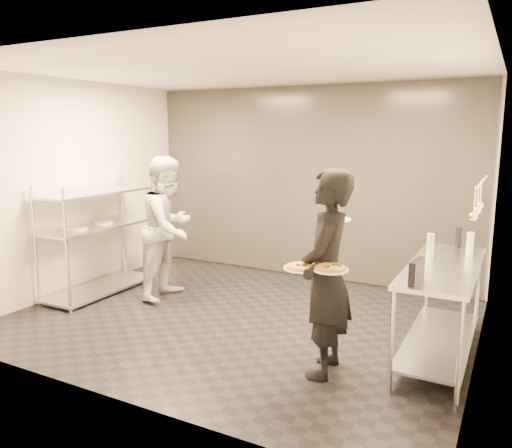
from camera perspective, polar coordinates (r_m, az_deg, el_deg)
The scene contains 13 objects.
room_shell at distance 6.56m, azimuth 3.12°, elevation 4.13°, with size 5.00×4.00×2.80m.
pass_rack at distance 6.94m, azimuth -17.60°, elevation -1.28°, with size 0.60×1.60×1.50m.
prep_counter at distance 5.01m, azimuth 20.46°, elevation -7.61°, with size 0.60×1.80×0.92m.
utensil_rail at distance 4.79m, azimuth 24.09°, elevation 2.65°, with size 0.07×1.20×0.31m.
waiter at distance 4.38m, azimuth 8.03°, elevation -5.70°, with size 0.67×0.44×1.82m, color black.
chef at distance 6.50m, azimuth -9.95°, elevation -0.41°, with size 0.89×0.69×1.83m, color beige.
pizza_plate_near at distance 4.19m, azimuth 5.27°, elevation -4.92°, with size 0.31×0.31×0.05m.
pizza_plate_far at distance 4.09m, azimuth 8.51°, elevation -5.04°, with size 0.30×0.30×0.05m.
salad_plate at distance 4.55m, azimuth 8.92°, elevation 0.76°, with size 0.30×0.30×0.07m.
pos_monitor at distance 4.23m, azimuth 17.88°, elevation -5.19°, with size 0.05×0.27×0.20m, color black.
bottle_green at distance 5.07m, azimuth 19.29°, elevation -2.42°, with size 0.07×0.07×0.25m, color #96A396.
bottle_clear at distance 5.38m, azimuth 23.26°, elevation -2.07°, with size 0.07×0.07×0.23m, color #96A396.
bottle_dark at distance 5.68m, azimuth 22.14°, elevation -1.43°, with size 0.06×0.06×0.22m, color black.
Camera 1 is at (2.72, -4.75, 2.12)m, focal length 35.00 mm.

